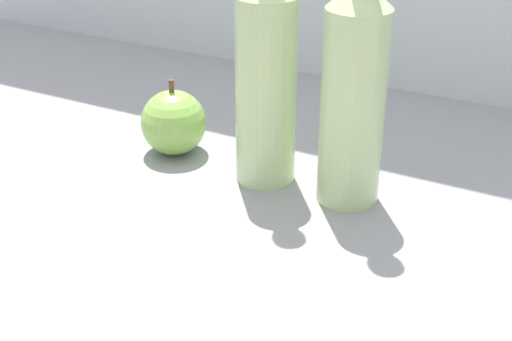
# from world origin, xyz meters

# --- Properties ---
(ground_plane) EXTENTS (1.80, 1.10, 0.04)m
(ground_plane) POSITION_xyz_m (0.00, 0.00, -0.02)
(ground_plane) COLOR gray
(cider_bottle_left) EXTENTS (0.06, 0.06, 0.32)m
(cider_bottle_left) POSITION_xyz_m (-0.12, 0.19, 0.12)
(cider_bottle_left) COLOR #B7D18E
(cider_bottle_left) RESTS_ON ground_plane
(cider_bottle_right) EXTENTS (0.06, 0.06, 0.32)m
(cider_bottle_right) POSITION_xyz_m (-0.02, 0.19, 0.12)
(cider_bottle_right) COLOR #B7D18E
(cider_bottle_right) RESTS_ON ground_plane
(apple) EXTENTS (0.08, 0.08, 0.09)m
(apple) POSITION_xyz_m (-0.24, 0.20, 0.04)
(apple) COLOR #84B74C
(apple) RESTS_ON ground_plane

